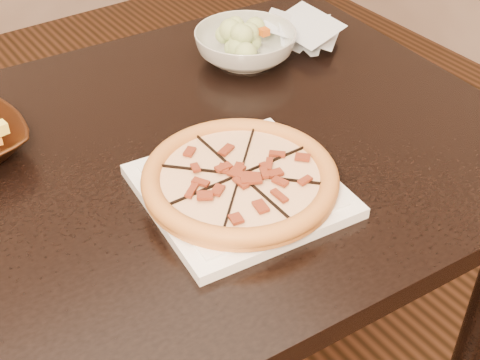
{
  "coord_description": "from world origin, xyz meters",
  "views": [
    {
      "loc": [
        -0.35,
        -1.02,
        1.41
      ],
      "look_at": [
        0.11,
        -0.36,
        0.78
      ],
      "focal_mm": 50.0,
      "sensor_mm": 36.0,
      "label": 1
    }
  ],
  "objects_px": {
    "dining_table": "(135,215)",
    "plate": "(240,190)",
    "salad_bowl": "(245,46)",
    "pizza": "(240,178)"
  },
  "relations": [
    {
      "from": "plate",
      "to": "dining_table",
      "type": "bearing_deg",
      "value": 123.31
    },
    {
      "from": "pizza",
      "to": "salad_bowl",
      "type": "xyz_separation_m",
      "value": [
        0.26,
        0.35,
        -0.0
      ]
    },
    {
      "from": "pizza",
      "to": "plate",
      "type": "bearing_deg",
      "value": -33.46
    },
    {
      "from": "plate",
      "to": "salad_bowl",
      "type": "distance_m",
      "value": 0.44
    },
    {
      "from": "plate",
      "to": "salad_bowl",
      "type": "bearing_deg",
      "value": 53.54
    },
    {
      "from": "pizza",
      "to": "dining_table",
      "type": "bearing_deg",
      "value": 123.31
    },
    {
      "from": "dining_table",
      "to": "pizza",
      "type": "distance_m",
      "value": 0.24
    },
    {
      "from": "pizza",
      "to": "salad_bowl",
      "type": "bearing_deg",
      "value": 53.53
    },
    {
      "from": "dining_table",
      "to": "plate",
      "type": "bearing_deg",
      "value": -56.69
    },
    {
      "from": "pizza",
      "to": "salad_bowl",
      "type": "relative_size",
      "value": 1.46
    }
  ]
}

